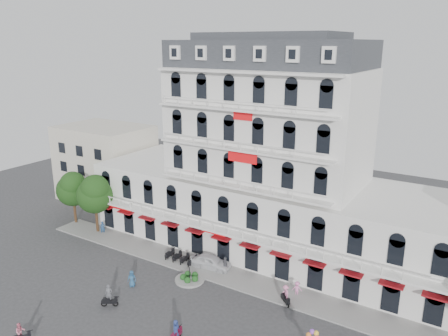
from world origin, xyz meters
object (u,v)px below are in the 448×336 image
at_px(rider_southwest, 20,334).
at_px(rider_east, 176,331).
at_px(rider_west, 109,296).
at_px(parked_car, 211,262).
at_px(rider_center, 286,294).

xyz_separation_m(rider_southwest, rider_east, (10.88, 7.33, -0.03)).
distance_m(rider_west, rider_east, 8.67).
bearing_deg(parked_car, rider_east, -167.18).
height_order(rider_west, rider_east, rider_west).
height_order(parked_car, rider_center, rider_center).
xyz_separation_m(rider_west, rider_southwest, (-2.23, -7.93, -0.06)).
relative_size(parked_car, rider_west, 2.02).
relative_size(parked_car, rider_east, 2.33).
bearing_deg(rider_southwest, rider_east, -27.99).
relative_size(rider_west, rider_east, 1.15).
bearing_deg(rider_center, rider_southwest, -92.83).
xyz_separation_m(rider_west, rider_center, (14.33, 9.40, -0.00)).
bearing_deg(parked_car, rider_west, 152.46).
bearing_deg(rider_east, rider_west, 80.69).
relative_size(rider_southwest, rider_east, 1.01).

